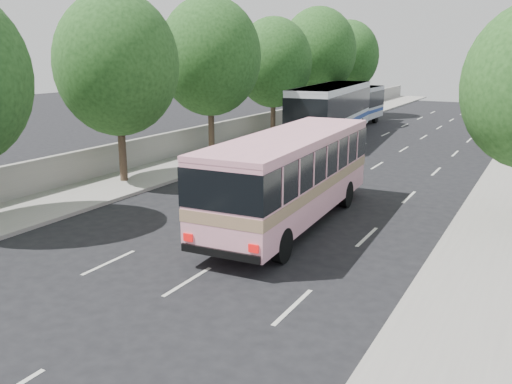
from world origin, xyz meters
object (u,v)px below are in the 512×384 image
Objects in this scene: pink_taxi at (322,184)px; tour_coach_rear at (353,104)px; white_pickup at (253,172)px; pink_bus at (291,169)px; tour_coach_front at (332,108)px.

pink_taxi is 24.08m from tour_coach_rear.
pink_taxi is at bearing -3.72° from white_pickup.
pink_bus is 0.99× the size of tour_coach_rear.
pink_bus is at bearing -42.64° from white_pickup.
tour_coach_front is at bearing 101.67° from white_pickup.
tour_coach_front is 7.90m from tour_coach_rear.
tour_coach_rear is (-2.89, 22.57, 1.20)m from white_pickup.
pink_bus is 2.10× the size of white_pickup.
tour_coach_rear is at bearing 101.31° from pink_bus.
white_pickup is 0.38× the size of tour_coach_front.
pink_bus is 2.56× the size of pink_taxi.
tour_coach_front is at bearing 107.00° from pink_taxi.
tour_coach_rear reaches higher than white_pickup.
tour_coach_front is at bearing -82.34° from tour_coach_rear.
tour_coach_front is at bearing 103.81° from pink_bus.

